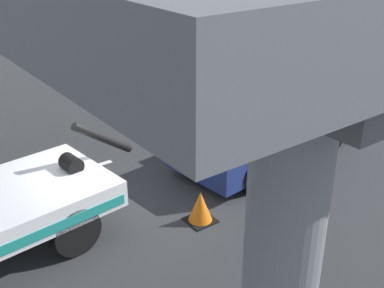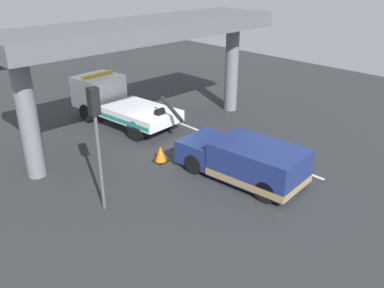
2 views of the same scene
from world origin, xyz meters
The scene contains 5 objects.
ground_plane centered at (0.00, 0.00, -0.05)m, with size 60.00×40.00×0.10m, color #2D3033.
lane_stripe_west centered at (-6.00, -2.25, 0.00)m, with size 2.60×0.16×0.01m, color silver.
lane_stripe_mid centered at (0.00, -2.25, 0.00)m, with size 2.60×0.16×0.01m, color silver.
towed_van_green centered at (-5.05, -0.01, 0.78)m, with size 5.39×2.68×1.58m.
traffic_cone_orange centered at (-1.49, 1.44, 0.34)m, with size 0.59×0.59×0.71m.
Camera 1 is at (3.93, 8.42, 5.93)m, focal length 45.62 mm.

